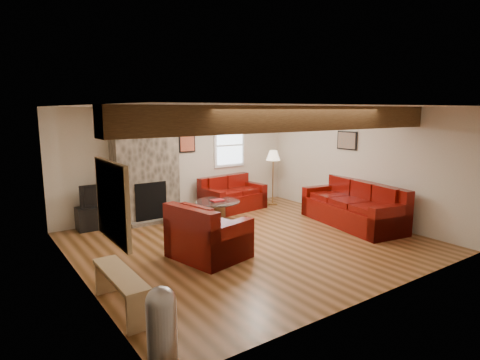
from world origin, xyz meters
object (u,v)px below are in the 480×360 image
object	(u,v)px
armchair_red	(209,230)
television	(99,195)
loveseat	(233,193)
sofa_three	(352,204)
floor_lamp	(273,158)
tv_cabinet	(101,217)
coffee_table	(217,212)

from	to	relation	value
armchair_red	television	world-z (taller)	television
loveseat	armchair_red	bearing A→B (deg)	-138.15
armchair_red	sofa_three	bearing A→B (deg)	-104.58
floor_lamp	loveseat	bearing A→B (deg)	173.79
armchair_red	loveseat	bearing A→B (deg)	-53.94
television	tv_cabinet	bearing A→B (deg)	0.00
loveseat	coffee_table	distance (m)	1.21
loveseat	television	bearing A→B (deg)	167.40
television	floor_lamp	bearing A→B (deg)	-5.67
television	loveseat	bearing A→B (deg)	-5.47
armchair_red	television	distance (m)	2.94
floor_lamp	tv_cabinet	bearing A→B (deg)	174.33
sofa_three	coffee_table	size ratio (longest dim) A/B	2.40
television	floor_lamp	xyz separation A→B (m)	(4.30, -0.43, 0.50)
sofa_three	loveseat	bearing A→B (deg)	-142.72
coffee_table	television	size ratio (longest dim) A/B	1.19
loveseat	armchair_red	xyz separation A→B (m)	(-2.14, -2.46, 0.05)
coffee_table	floor_lamp	xyz separation A→B (m)	(2.09, 0.63, 0.97)
coffee_table	floor_lamp	size ratio (longest dim) A/B	0.69
armchair_red	television	xyz separation A→B (m)	(-1.00, 2.76, 0.25)
tv_cabinet	floor_lamp	distance (m)	4.43
floor_lamp	armchair_red	bearing A→B (deg)	-144.81
armchair_red	coffee_table	xyz separation A→B (m)	(1.22, 1.70, -0.22)
coffee_table	floor_lamp	bearing A→B (deg)	16.91
loveseat	tv_cabinet	xyz separation A→B (m)	(-3.13, 0.30, -0.17)
sofa_three	coffee_table	distance (m)	2.91
sofa_three	television	distance (m)	5.33
sofa_three	loveseat	size ratio (longest dim) A/B	1.53
tv_cabinet	floor_lamp	bearing A→B (deg)	-5.67
tv_cabinet	floor_lamp	xyz separation A→B (m)	(4.30, -0.43, 0.97)
armchair_red	coffee_table	distance (m)	2.10
television	coffee_table	bearing A→B (deg)	-25.62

